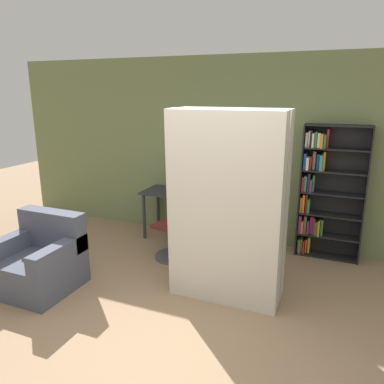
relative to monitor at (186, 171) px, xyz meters
name	(u,v)px	position (x,y,z in m)	size (l,w,h in m)	color
ground_plane	(159,361)	(0.95, -2.75, -1.02)	(16.00, 16.00, 0.00)	#937556
wall_back	(250,152)	(0.95, 0.15, 0.33)	(8.00, 0.06, 2.70)	#6B7A4C
desk	(184,199)	(0.05, -0.16, -0.39)	(1.26, 0.58, 0.74)	#2D2D33
monitor	(186,171)	(0.00, 0.00, 0.00)	(0.56, 0.21, 0.52)	#B7B7BC
office_chair	(176,230)	(0.20, -0.79, -0.64)	(0.52, 0.52, 0.94)	#4C4C51
bookshelf	(325,192)	(2.02, 0.02, -0.12)	(0.82, 0.27, 1.80)	black
mattress_near	(224,211)	(1.14, -1.64, 0.00)	(1.18, 0.28, 2.04)	beige
mattress_far	(232,204)	(1.14, -1.36, 0.00)	(1.18, 0.26, 2.04)	beige
armchair	(40,261)	(-0.90, -2.14, -0.70)	(0.85, 0.80, 0.85)	#474C5B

